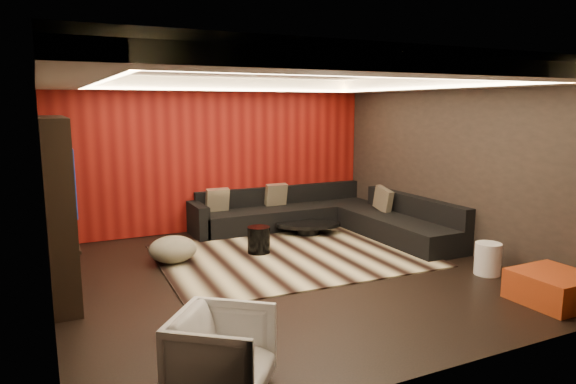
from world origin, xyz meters
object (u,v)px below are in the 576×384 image
coffee_table (308,228)px  drum_stool (259,240)px  armchair (222,354)px  white_side_table (488,259)px  orange_ottoman (553,287)px  sectional_sofa (327,218)px

coffee_table → drum_stool: size_ratio=2.84×
drum_stool → armchair: armchair is taller
coffee_table → white_side_table: bearing=-68.6°
drum_stool → white_side_table: bearing=-43.0°
orange_ottoman → armchair: (-4.21, -0.16, 0.17)m
coffee_table → white_side_table: (1.20, -3.07, 0.10)m
coffee_table → orange_ottoman: 4.31m
orange_ottoman → sectional_sofa: (-0.67, 4.21, 0.08)m
white_side_table → orange_ottoman: (-0.09, -1.10, -0.04)m
armchair → sectional_sofa: (3.54, 4.36, -0.09)m
white_side_table → orange_ottoman: 1.10m
drum_stool → white_side_table: 3.40m
coffee_table → orange_ottoman: orange_ottoman is taller
armchair → orange_ottoman: bearing=-49.7°
drum_stool → orange_ottoman: drum_stool is taller
drum_stool → sectional_sofa: 1.89m
drum_stool → orange_ottoman: 4.17m
white_side_table → sectional_sofa: bearing=103.8°
coffee_table → white_side_table: white_side_table is taller
sectional_sofa → coffee_table: bearing=-174.5°
coffee_table → sectional_sofa: sectional_sofa is taller
orange_ottoman → armchair: 4.21m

